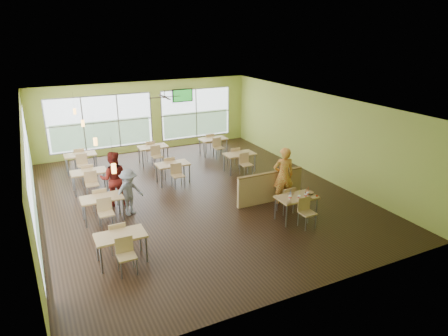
{
  "coord_description": "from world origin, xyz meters",
  "views": [
    {
      "loc": [
        -4.72,
        -11.78,
        5.5
      ],
      "look_at": [
        0.65,
        -0.86,
        1.18
      ],
      "focal_mm": 32.0,
      "sensor_mm": 36.0,
      "label": 1
    }
  ],
  "objects": [
    {
      "name": "dining_tables",
      "position": [
        -1.05,
        1.71,
        0.63
      ],
      "size": [
        6.92,
        8.72,
        0.87
      ],
      "color": "tan",
      "rests_on": "floor"
    },
    {
      "name": "wrapper_mid",
      "position": [
        1.92,
        -2.78,
        0.78
      ],
      "size": [
        0.23,
        0.22,
        0.05
      ],
      "primitive_type": "ellipsoid",
      "rotation": [
        0.0,
        0.0,
        0.17
      ],
      "color": "#A3774E",
      "rests_on": "main_table"
    },
    {
      "name": "cup_red_near",
      "position": [
        2.2,
        -3.17,
        0.81
      ],
      "size": [
        0.08,
        0.08,
        0.3
      ],
      "color": "white",
      "rests_on": "main_table"
    },
    {
      "name": "patron_grey",
      "position": [
        -2.37,
        -0.46,
        0.73
      ],
      "size": [
        1.09,
        0.87,
        1.47
      ],
      "primitive_type": "imported",
      "rotation": [
        0.0,
        0.0,
        0.4
      ],
      "color": "slate",
      "rests_on": "floor"
    },
    {
      "name": "tv_backwall",
      "position": [
        1.8,
        5.9,
        2.45
      ],
      "size": [
        1.0,
        0.07,
        0.6
      ],
      "color": "black",
      "rests_on": "wall_back"
    },
    {
      "name": "cup_yellow",
      "position": [
        1.94,
        -3.2,
        0.82
      ],
      "size": [
        0.09,
        0.09,
        0.32
      ],
      "color": "white",
      "rests_on": "main_table"
    },
    {
      "name": "man_plaid",
      "position": [
        2.32,
        -1.81,
        0.95
      ],
      "size": [
        0.79,
        0.61,
        1.9
      ],
      "primitive_type": "imported",
      "rotation": [
        0.0,
        0.0,
        2.89
      ],
      "color": "red",
      "rests_on": "floor"
    },
    {
      "name": "cup_blue",
      "position": [
        1.7,
        -3.08,
        0.82
      ],
      "size": [
        0.09,
        0.09,
        0.34
      ],
      "color": "white",
      "rests_on": "main_table"
    },
    {
      "name": "wrapper_left",
      "position": [
        1.53,
        -3.28,
        0.77
      ],
      "size": [
        0.18,
        0.17,
        0.04
      ],
      "primitive_type": "ellipsoid",
      "rotation": [
        0.0,
        0.0,
        0.22
      ],
      "color": "#A3774E",
      "rests_on": "main_table"
    },
    {
      "name": "wrapper_right",
      "position": [
        2.26,
        -3.3,
        0.77
      ],
      "size": [
        0.19,
        0.18,
        0.04
      ],
      "primitive_type": "ellipsoid",
      "rotation": [
        0.0,
        0.0,
        -0.33
      ],
      "color": "#A3774E",
      "rests_on": "main_table"
    },
    {
      "name": "half_wall_divider",
      "position": [
        2.0,
        -1.55,
        0.52
      ],
      "size": [
        2.4,
        0.14,
        1.04
      ],
      "color": "tan",
      "rests_on": "floor"
    },
    {
      "name": "food_basket",
      "position": [
        2.46,
        -3.01,
        0.78
      ],
      "size": [
        0.27,
        0.27,
        0.06
      ],
      "color": "black",
      "rests_on": "main_table"
    },
    {
      "name": "ceiling_fan",
      "position": [
        -0.0,
        3.0,
        2.95
      ],
      "size": [
        1.25,
        1.25,
        0.29
      ],
      "color": "#2D2119",
      "rests_on": "ceiling"
    },
    {
      "name": "room",
      "position": [
        0.0,
        0.0,
        1.6
      ],
      "size": [
        12.0,
        12.04,
        3.2
      ],
      "color": "black",
      "rests_on": "ground"
    },
    {
      "name": "patron_maroon",
      "position": [
        -2.63,
        0.49,
        0.9
      ],
      "size": [
        1.02,
        0.88,
        1.8
      ],
      "primitive_type": "imported",
      "rotation": [
        0.0,
        0.0,
        2.88
      ],
      "color": "#5C150F",
      "rests_on": "floor"
    },
    {
      "name": "cup_red_far",
      "position": [
        2.33,
        -3.09,
        0.81
      ],
      "size": [
        0.08,
        0.08,
        0.3
      ],
      "color": "white",
      "rests_on": "main_table"
    },
    {
      "name": "pendant_lights",
      "position": [
        -3.2,
        0.68,
        2.45
      ],
      "size": [
        0.11,
        7.31,
        0.86
      ],
      "color": "#2D2119",
      "rests_on": "ceiling"
    },
    {
      "name": "main_table",
      "position": [
        2.0,
        -3.0,
        0.63
      ],
      "size": [
        1.22,
        1.52,
        0.87
      ],
      "color": "tan",
      "rests_on": "floor"
    },
    {
      "name": "ketchup_cup",
      "position": [
        2.55,
        -3.25,
        0.76
      ],
      "size": [
        0.06,
        0.06,
        0.03
      ],
      "primitive_type": "cylinder",
      "color": "#B62000",
      "rests_on": "main_table"
    },
    {
      "name": "window_bays",
      "position": [
        -2.65,
        3.08,
        1.48
      ],
      "size": [
        9.24,
        10.24,
        2.38
      ],
      "color": "white",
      "rests_on": "room"
    }
  ]
}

